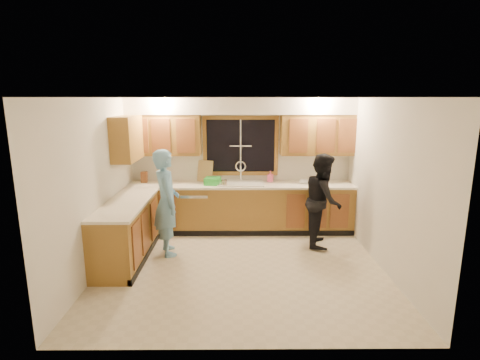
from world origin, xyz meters
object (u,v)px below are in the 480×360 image
(dishwasher, at_px, (196,210))
(soap_bottle, at_px, (270,176))
(sink, at_px, (241,187))
(bowl, at_px, (305,182))
(woman, at_px, (323,200))
(stove, at_px, (116,245))
(man, at_px, (167,202))
(dish_crate, at_px, (213,181))
(knife_block, at_px, (144,177))

(dishwasher, height_order, soap_bottle, soap_bottle)
(sink, relative_size, dishwasher, 1.05)
(sink, xyz_separation_m, bowl, (1.21, 0.04, 0.08))
(dishwasher, distance_m, soap_bottle, 1.56)
(bowl, bearing_deg, woman, -76.40)
(sink, xyz_separation_m, woman, (1.40, -0.71, -0.07))
(woman, xyz_separation_m, soap_bottle, (-0.82, 0.90, 0.23))
(stove, height_order, man, man)
(dishwasher, xyz_separation_m, soap_bottle, (1.42, 0.21, 0.62))
(sink, distance_m, stove, 2.60)
(dish_crate, height_order, soap_bottle, soap_bottle)
(knife_block, bearing_deg, bowl, -1.41)
(man, relative_size, dish_crate, 6.17)
(sink, height_order, knife_block, sink)
(sink, distance_m, knife_block, 1.85)
(dish_crate, bearing_deg, bowl, 2.83)
(man, xyz_separation_m, soap_bottle, (1.77, 1.25, 0.17))
(woman, distance_m, soap_bottle, 1.24)
(man, distance_m, dish_crate, 1.22)
(dish_crate, relative_size, soap_bottle, 1.32)
(dishwasher, bearing_deg, soap_bottle, 8.27)
(stove, distance_m, soap_bottle, 3.17)
(man, distance_m, bowl, 2.65)
(soap_bottle, bearing_deg, knife_block, -178.84)
(dishwasher, distance_m, man, 1.19)
(sink, height_order, soap_bottle, sink)
(stove, bearing_deg, sink, 45.39)
(sink, bearing_deg, soap_bottle, 18.54)
(man, height_order, knife_block, man)
(dishwasher, relative_size, soap_bottle, 3.87)
(dishwasher, xyz_separation_m, man, (-0.35, -1.05, 0.45))
(woman, bearing_deg, sink, 73.15)
(sink, relative_size, bowl, 4.08)
(woman, bearing_deg, dish_crate, 81.07)
(soap_bottle, bearing_deg, woman, -47.63)
(stove, bearing_deg, bowl, 31.73)
(sink, xyz_separation_m, man, (-1.20, -1.06, -0.01))
(knife_block, bearing_deg, dishwasher, -8.51)
(sink, bearing_deg, knife_block, 175.56)
(soap_bottle, bearing_deg, sink, -161.46)
(knife_block, height_order, soap_bottle, soap_bottle)
(woman, distance_m, knife_block, 3.35)
(woman, distance_m, dish_crate, 2.04)
(sink, relative_size, man, 0.50)
(man, xyz_separation_m, dish_crate, (0.67, 1.02, 0.13))
(stove, xyz_separation_m, bowl, (3.01, 1.86, 0.50))
(man, height_order, bowl, man)
(sink, relative_size, dish_crate, 3.09)
(sink, bearing_deg, dish_crate, -174.91)
(sink, height_order, dish_crate, sink)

